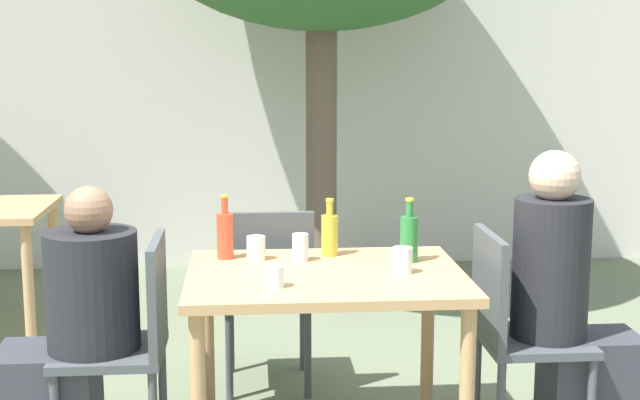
# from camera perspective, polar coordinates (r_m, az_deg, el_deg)

# --- Properties ---
(cafe_building_wall) EXTENTS (10.00, 0.08, 2.80)m
(cafe_building_wall) POSITION_cam_1_polar(r_m,az_deg,el_deg) (6.87, -2.02, 7.36)
(cafe_building_wall) COLOR beige
(cafe_building_wall) RESTS_ON ground_plane
(dining_table_front) EXTENTS (1.14, 0.87, 0.78)m
(dining_table_front) POSITION_cam_1_polar(r_m,az_deg,el_deg) (3.71, 0.37, -6.16)
(dining_table_front) COLOR tan
(dining_table_front) RESTS_ON ground_plane
(patio_chair_0) EXTENTS (0.44, 0.44, 0.93)m
(patio_chair_0) POSITION_cam_1_polar(r_m,az_deg,el_deg) (3.77, -12.02, -8.40)
(patio_chair_0) COLOR #474C51
(patio_chair_0) RESTS_ON ground_plane
(patio_chair_1) EXTENTS (0.44, 0.44, 0.93)m
(patio_chair_1) POSITION_cam_1_polar(r_m,az_deg,el_deg) (3.90, 12.33, -7.79)
(patio_chair_1) COLOR #474C51
(patio_chair_1) RESTS_ON ground_plane
(patio_chair_2) EXTENTS (0.44, 0.44, 0.93)m
(patio_chair_2) POSITION_cam_1_polar(r_m,az_deg,el_deg) (4.38, -3.38, -5.61)
(patio_chair_2) COLOR #474C51
(patio_chair_2) RESTS_ON ground_plane
(person_seated_0) EXTENTS (0.59, 0.37, 1.15)m
(person_seated_0) POSITION_cam_1_polar(r_m,az_deg,el_deg) (3.81, -15.62, -8.59)
(person_seated_0) COLOR #383842
(person_seated_0) RESTS_ON ground_plane
(person_seated_1) EXTENTS (0.56, 0.32, 1.27)m
(person_seated_1) POSITION_cam_1_polar(r_m,az_deg,el_deg) (3.96, 15.62, -7.07)
(person_seated_1) COLOR #383842
(person_seated_1) RESTS_ON ground_plane
(soda_bottle_0) EXTENTS (0.07, 0.07, 0.28)m
(soda_bottle_0) POSITION_cam_1_polar(r_m,az_deg,el_deg) (3.91, -6.09, -2.17)
(soda_bottle_0) COLOR #DB4C2D
(soda_bottle_0) RESTS_ON dining_table_front
(oil_cruet_1) EXTENTS (0.07, 0.07, 0.26)m
(oil_cruet_1) POSITION_cam_1_polar(r_m,az_deg,el_deg) (3.95, 0.62, -2.16)
(oil_cruet_1) COLOR gold
(oil_cruet_1) RESTS_ON dining_table_front
(green_bottle_2) EXTENTS (0.08, 0.08, 0.28)m
(green_bottle_2) POSITION_cam_1_polar(r_m,az_deg,el_deg) (3.85, 5.73, -2.38)
(green_bottle_2) COLOR #287A38
(green_bottle_2) RESTS_ON dining_table_front
(drinking_glass_0) EXTENTS (0.08, 0.08, 0.10)m
(drinking_glass_0) POSITION_cam_1_polar(r_m,az_deg,el_deg) (3.89, -4.12, -3.09)
(drinking_glass_0) COLOR silver
(drinking_glass_0) RESTS_ON dining_table_front
(drinking_glass_1) EXTENTS (0.08, 0.08, 0.11)m
(drinking_glass_1) POSITION_cam_1_polar(r_m,az_deg,el_deg) (3.67, 5.29, -3.86)
(drinking_glass_1) COLOR white
(drinking_glass_1) RESTS_ON dining_table_front
(drinking_glass_2) EXTENTS (0.07, 0.07, 0.08)m
(drinking_glass_2) POSITION_cam_1_polar(r_m,az_deg,el_deg) (3.45, -2.91, -4.91)
(drinking_glass_2) COLOR silver
(drinking_glass_2) RESTS_ON dining_table_front
(drinking_glass_3) EXTENTS (0.07, 0.07, 0.12)m
(drinking_glass_3) POSITION_cam_1_polar(r_m,az_deg,el_deg) (3.85, -1.27, -3.05)
(drinking_glass_3) COLOR silver
(drinking_glass_3) RESTS_ON dining_table_front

